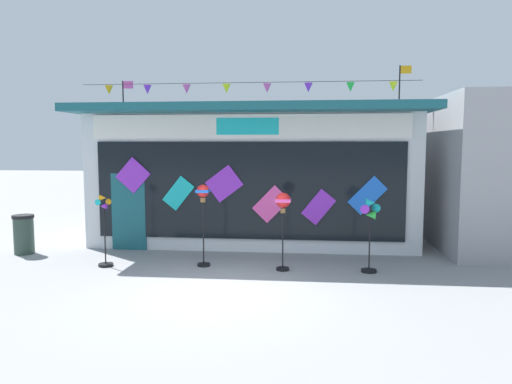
{
  "coord_description": "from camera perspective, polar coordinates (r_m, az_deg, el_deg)",
  "views": [
    {
      "loc": [
        1.62,
        -8.66,
        2.73
      ],
      "look_at": [
        0.39,
        3.08,
        1.57
      ],
      "focal_mm": 33.7,
      "sensor_mm": 36.0,
      "label": 1
    }
  ],
  "objects": [
    {
      "name": "trash_bin",
      "position": [
        13.43,
        -25.85,
        -4.52
      ],
      "size": [
        0.52,
        0.52,
        0.99
      ],
      "color": "#2D4238",
      "rests_on": "ground_plane"
    },
    {
      "name": "ground_plane",
      "position": [
        9.22,
        -4.48,
        -11.64
      ],
      "size": [
        80.0,
        80.0,
        0.0
      ],
      "primitive_type": "plane",
      "color": "gray"
    },
    {
      "name": "wind_spinner_left",
      "position": [
        10.8,
        -6.3,
        -1.38
      ],
      "size": [
        0.29,
        0.29,
        1.85
      ],
      "color": "black",
      "rests_on": "ground_plane"
    },
    {
      "name": "kite_shop_building",
      "position": [
        14.29,
        0.09,
        2.26
      ],
      "size": [
        9.07,
        5.46,
        4.98
      ],
      "color": "silver",
      "rests_on": "ground_plane"
    },
    {
      "name": "wind_spinner_center_left",
      "position": [
        10.39,
        3.22,
        -1.94
      ],
      "size": [
        0.33,
        0.33,
        1.71
      ],
      "color": "black",
      "rests_on": "ground_plane"
    },
    {
      "name": "wind_spinner_far_left",
      "position": [
        11.3,
        -17.57,
        -3.95
      ],
      "size": [
        0.33,
        0.33,
        1.63
      ],
      "color": "black",
      "rests_on": "ground_plane"
    },
    {
      "name": "wind_spinner_center_right",
      "position": [
        10.51,
        13.4,
        -3.39
      ],
      "size": [
        0.45,
        0.33,
        1.61
      ],
      "color": "black",
      "rests_on": "ground_plane"
    }
  ]
}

